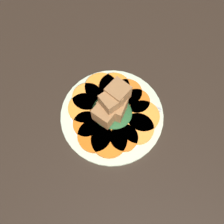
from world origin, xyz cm
name	(u,v)px	position (x,y,z in cm)	size (l,w,h in cm)	color
table_slab	(112,117)	(0.00, 0.00, 1.00)	(120.00, 120.00, 2.00)	black
plate	(112,114)	(0.00, 0.00, 2.52)	(25.58, 25.58, 1.05)	beige
carrot_slice_0	(85,108)	(6.66, 1.83, 3.73)	(8.02, 8.02, 1.25)	orange
carrot_slice_1	(87,125)	(4.24, 5.39, 3.73)	(6.46, 6.46, 1.25)	#D66114
carrot_slice_2	(95,136)	(1.20, 7.10, 3.73)	(8.01, 8.01, 1.25)	#D55F13
carrot_slice_3	(109,140)	(-2.31, 6.57, 3.73)	(8.50, 8.50, 1.25)	orange
carrot_slice_4	(124,138)	(-5.23, 4.65, 3.73)	(6.62, 6.62, 1.25)	orange
carrot_slice_5	(138,129)	(-7.30, 1.20, 3.73)	(7.66, 7.66, 1.25)	orange
carrot_slice_6	(143,116)	(-7.22, -2.26, 3.73)	(8.13, 8.13, 1.25)	orange
carrot_slice_7	(136,102)	(-4.28, -5.31, 3.73)	(6.68, 6.68, 1.25)	orange
carrot_slice_8	(127,93)	(-1.19, -6.65, 3.73)	(7.50, 7.50, 1.25)	orange
carrot_slice_9	(114,87)	(2.49, -6.80, 3.73)	(7.91, 7.91, 1.25)	orange
carrot_slice_10	(101,88)	(5.47, -5.15, 3.73)	(8.41, 8.41, 1.25)	orange
carrot_slice_11	(88,97)	(7.41, -1.26, 3.73)	(7.64, 7.64, 1.25)	orange
center_pile	(112,107)	(-0.03, 0.24, 7.31)	(10.05, 9.48, 10.65)	#235128
fork	(127,100)	(-1.95, -5.04, 3.30)	(18.55, 2.45, 0.40)	#B2B2B7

